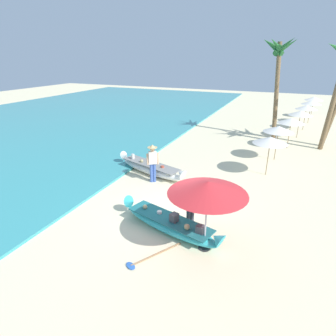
{
  "coord_description": "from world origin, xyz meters",
  "views": [
    {
      "loc": [
        3.48,
        -8.1,
        5.41
      ],
      "look_at": [
        -0.97,
        2.17,
        0.9
      ],
      "focal_mm": 29.94,
      "sensor_mm": 36.0,
      "label": 1
    }
  ],
  "objects_px": {
    "boat_cyan_foreground": "(170,224)",
    "patio_umbrella_large": "(208,188)",
    "boat_white_midground": "(151,168)",
    "person_vendor_hatted": "(153,161)",
    "paddle": "(149,258)",
    "person_tourist_customer": "(191,200)",
    "palm_tree_leaning_seaward": "(279,57)"
  },
  "relations": [
    {
      "from": "person_tourist_customer",
      "to": "boat_cyan_foreground",
      "type": "bearing_deg",
      "value": -128.53
    },
    {
      "from": "person_vendor_hatted",
      "to": "palm_tree_leaning_seaward",
      "type": "distance_m",
      "value": 11.67
    },
    {
      "from": "person_tourist_customer",
      "to": "paddle",
      "type": "relative_size",
      "value": 1.0
    },
    {
      "from": "person_vendor_hatted",
      "to": "patio_umbrella_large",
      "type": "bearing_deg",
      "value": -46.19
    },
    {
      "from": "boat_white_midground",
      "to": "person_vendor_hatted",
      "type": "bearing_deg",
      "value": -57.29
    },
    {
      "from": "person_vendor_hatted",
      "to": "person_tourist_customer",
      "type": "height_order",
      "value": "person_vendor_hatted"
    },
    {
      "from": "person_vendor_hatted",
      "to": "paddle",
      "type": "relative_size",
      "value": 1.06
    },
    {
      "from": "palm_tree_leaning_seaward",
      "to": "person_vendor_hatted",
      "type": "bearing_deg",
      "value": -112.45
    },
    {
      "from": "palm_tree_leaning_seaward",
      "to": "paddle",
      "type": "distance_m",
      "value": 15.86
    },
    {
      "from": "patio_umbrella_large",
      "to": "paddle",
      "type": "relative_size",
      "value": 1.34
    },
    {
      "from": "boat_white_midground",
      "to": "palm_tree_leaning_seaward",
      "type": "relative_size",
      "value": 0.63
    },
    {
      "from": "boat_white_midground",
      "to": "paddle",
      "type": "bearing_deg",
      "value": -63.92
    },
    {
      "from": "paddle",
      "to": "boat_white_midground",
      "type": "bearing_deg",
      "value": 116.08
    },
    {
      "from": "person_vendor_hatted",
      "to": "paddle",
      "type": "distance_m",
      "value": 5.37
    },
    {
      "from": "paddle",
      "to": "person_vendor_hatted",
      "type": "bearing_deg",
      "value": 114.87
    },
    {
      "from": "boat_cyan_foreground",
      "to": "person_vendor_hatted",
      "type": "relative_size",
      "value": 2.22
    },
    {
      "from": "person_vendor_hatted",
      "to": "palm_tree_leaning_seaward",
      "type": "bearing_deg",
      "value": 67.55
    },
    {
      "from": "person_tourist_customer",
      "to": "paddle",
      "type": "xyz_separation_m",
      "value": [
        -0.51,
        -2.13,
        -0.93
      ]
    },
    {
      "from": "boat_white_midground",
      "to": "person_vendor_hatted",
      "type": "relative_size",
      "value": 2.3
    },
    {
      "from": "boat_cyan_foreground",
      "to": "person_tourist_customer",
      "type": "relative_size",
      "value": 2.34
    },
    {
      "from": "boat_cyan_foreground",
      "to": "person_tourist_customer",
      "type": "bearing_deg",
      "value": 51.47
    },
    {
      "from": "boat_cyan_foreground",
      "to": "patio_umbrella_large",
      "type": "height_order",
      "value": "patio_umbrella_large"
    },
    {
      "from": "person_tourist_customer",
      "to": "paddle",
      "type": "height_order",
      "value": "person_tourist_customer"
    },
    {
      "from": "person_tourist_customer",
      "to": "person_vendor_hatted",
      "type": "bearing_deg",
      "value": 135.79
    },
    {
      "from": "person_tourist_customer",
      "to": "patio_umbrella_large",
      "type": "relative_size",
      "value": 0.75
    },
    {
      "from": "boat_white_midground",
      "to": "patio_umbrella_large",
      "type": "relative_size",
      "value": 1.82
    },
    {
      "from": "boat_white_midground",
      "to": "palm_tree_leaning_seaward",
      "type": "xyz_separation_m",
      "value": [
        4.67,
        9.23,
        5.01
      ]
    },
    {
      "from": "boat_cyan_foreground",
      "to": "palm_tree_leaning_seaward",
      "type": "relative_size",
      "value": 0.6
    },
    {
      "from": "boat_white_midground",
      "to": "person_tourist_customer",
      "type": "distance_m",
      "value": 4.8
    },
    {
      "from": "boat_white_midground",
      "to": "paddle",
      "type": "relative_size",
      "value": 2.44
    },
    {
      "from": "patio_umbrella_large",
      "to": "palm_tree_leaning_seaward",
      "type": "xyz_separation_m",
      "value": [
        0.6,
        13.75,
        3.28
      ]
    },
    {
      "from": "boat_cyan_foreground",
      "to": "paddle",
      "type": "relative_size",
      "value": 2.35
    }
  ]
}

